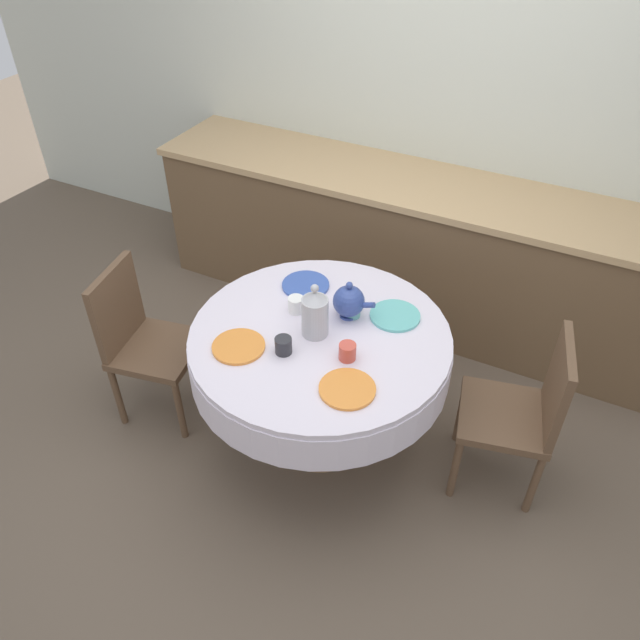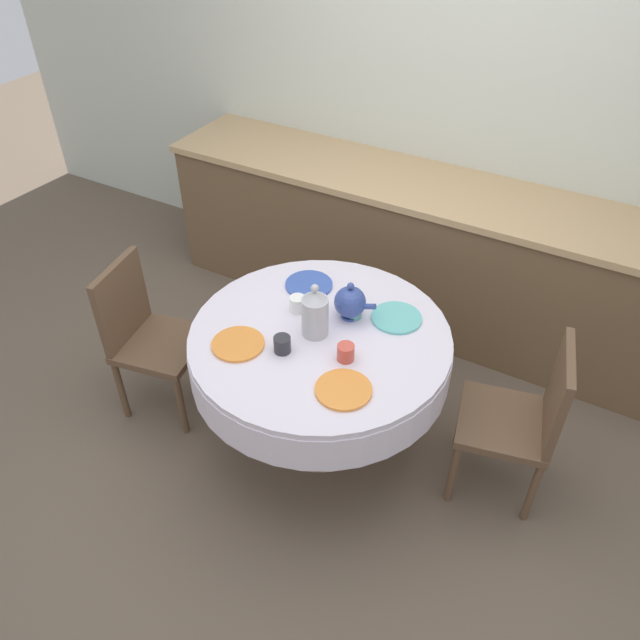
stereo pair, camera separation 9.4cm
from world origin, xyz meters
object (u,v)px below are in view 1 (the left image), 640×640
object	(u,v)px
coffee_carafe	(315,313)
chair_right	(142,337)
chair_left	(524,409)
teapot	(349,301)

from	to	relation	value
coffee_carafe	chair_right	bearing A→B (deg)	-169.26
chair_left	chair_right	size ratio (longest dim) A/B	1.00
chair_left	teapot	size ratio (longest dim) A/B	4.23
chair_left	coffee_carafe	world-z (taller)	coffee_carafe
chair_left	coffee_carafe	xyz separation A→B (m)	(-0.94, -0.21, 0.36)
chair_left	coffee_carafe	bearing A→B (deg)	90.04
chair_right	coffee_carafe	xyz separation A→B (m)	(0.90, 0.17, 0.36)
chair_right	coffee_carafe	size ratio (longest dim) A/B	3.21
chair_right	coffee_carafe	distance (m)	0.98
chair_right	coffee_carafe	world-z (taller)	coffee_carafe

